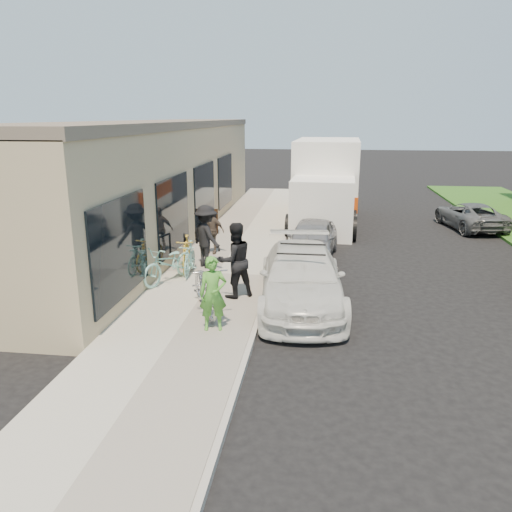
{
  "coord_description": "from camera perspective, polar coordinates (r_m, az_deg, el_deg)",
  "views": [
    {
      "loc": [
        0.84,
        -10.06,
        4.39
      ],
      "look_at": [
        -0.72,
        1.72,
        1.05
      ],
      "focal_mm": 35.0,
      "sensor_mm": 36.0,
      "label": 1
    }
  ],
  "objects": [
    {
      "name": "sandwich_board",
      "position": [
        18.66,
        -5.2,
        3.92
      ],
      "size": [
        0.62,
        0.63,
        0.88
      ],
      "rotation": [
        0.0,
        0.0,
        0.18
      ],
      "color": "black",
      "rests_on": "sidewalk"
    },
    {
      "name": "curb",
      "position": [
        13.82,
        1.82,
        -2.55
      ],
      "size": [
        0.12,
        34.0,
        0.13
      ],
      "primitive_type": "cube",
      "color": "#A49F96",
      "rests_on": "ground"
    },
    {
      "name": "cruiser_bike_b",
      "position": [
        13.34,
        -9.91,
        -0.81
      ],
      "size": [
        1.38,
        2.02,
        1.01
      ],
      "primitive_type": "imported",
      "rotation": [
        0.0,
        0.0,
        -0.41
      ],
      "color": "#8BCFC4",
      "rests_on": "sidewalk"
    },
    {
      "name": "sedan_silver",
      "position": [
        15.97,
        6.4,
        1.92
      ],
      "size": [
        1.82,
        3.74,
        1.23
      ],
      "primitive_type": "imported",
      "rotation": [
        0.0,
        0.0,
        -0.1
      ],
      "color": "gray",
      "rests_on": "ground"
    },
    {
      "name": "storefront",
      "position": [
        19.18,
        -11.12,
        8.62
      ],
      "size": [
        3.6,
        20.0,
        4.22
      ],
      "color": "tan",
      "rests_on": "ground"
    },
    {
      "name": "man_standing",
      "position": [
        11.93,
        -2.44,
        -0.49
      ],
      "size": [
        1.13,
        1.08,
        1.83
      ],
      "primitive_type": "imported",
      "rotation": [
        0.0,
        0.0,
        3.75
      ],
      "color": "black",
      "rests_on": "sidewalk"
    },
    {
      "name": "bike_rack",
      "position": [
        14.96,
        -8.12,
        1.11
      ],
      "size": [
        0.22,
        0.58,
        0.85
      ],
      "rotation": [
        0.0,
        0.0,
        0.3
      ],
      "color": "black",
      "rests_on": "sidewalk"
    },
    {
      "name": "bystander_a",
      "position": [
        14.4,
        -5.7,
        2.25
      ],
      "size": [
        1.32,
        1.29,
        1.82
      ],
      "primitive_type": "imported",
      "rotation": [
        0.0,
        0.0,
        2.4
      ],
      "color": "black",
      "rests_on": "sidewalk"
    },
    {
      "name": "ground",
      "position": [
        11.01,
        2.58,
        -7.83
      ],
      "size": [
        120.0,
        120.0,
        0.0
      ],
      "primitive_type": "plane",
      "color": "black",
      "rests_on": "ground"
    },
    {
      "name": "tandem_bike",
      "position": [
        11.23,
        -5.79,
        -3.53
      ],
      "size": [
        1.56,
        2.24,
        1.11
      ],
      "primitive_type": "imported",
      "rotation": [
        0.0,
        0.0,
        0.44
      ],
      "color": "silver",
      "rests_on": "sidewalk"
    },
    {
      "name": "woman_rider",
      "position": [
        10.16,
        -4.93,
        -4.31
      ],
      "size": [
        0.63,
        0.48,
        1.55
      ],
      "primitive_type": "imported",
      "rotation": [
        0.0,
        0.0,
        0.21
      ],
      "color": "#499531",
      "rests_on": "sidewalk"
    },
    {
      "name": "sidewalk",
      "position": [
        14.04,
        -4.49,
        -2.25
      ],
      "size": [
        3.0,
        34.0,
        0.15
      ],
      "primitive_type": "cube",
      "color": "#ACA89A",
      "rests_on": "ground"
    },
    {
      "name": "bystander_b",
      "position": [
        15.91,
        -5.19,
        2.87
      ],
      "size": [
        0.85,
        0.36,
        1.45
      ],
      "primitive_type": "imported",
      "rotation": [
        0.0,
        0.0,
        -0.0
      ],
      "color": "brown",
      "rests_on": "sidewalk"
    },
    {
      "name": "cruiser_bike_c",
      "position": [
        14.27,
        -7.97,
        0.28
      ],
      "size": [
        0.7,
        1.66,
        0.97
      ],
      "primitive_type": "imported",
      "rotation": [
        0.0,
        0.0,
        0.16
      ],
      "color": "gold",
      "rests_on": "sidewalk"
    },
    {
      "name": "moving_truck",
      "position": [
        21.55,
        8.0,
        7.9
      ],
      "size": [
        2.93,
        7.09,
        3.43
      ],
      "rotation": [
        0.0,
        0.0,
        -0.05
      ],
      "color": "white",
      "rests_on": "ground"
    },
    {
      "name": "cruiser_bike_a",
      "position": [
        13.92,
        -7.6,
        -0.25
      ],
      "size": [
        0.53,
        1.52,
        0.9
      ],
      "primitive_type": "imported",
      "rotation": [
        0.0,
        0.0,
        0.08
      ],
      "color": "#8BCFC4",
      "rests_on": "sidewalk"
    },
    {
      "name": "far_car_gray",
      "position": [
        21.89,
        23.26,
        4.26
      ],
      "size": [
        2.38,
        4.05,
        1.06
      ],
      "primitive_type": "imported",
      "rotation": [
        0.0,
        0.0,
        3.31
      ],
      "color": "#4F5254",
      "rests_on": "ground"
    },
    {
      "name": "sedan_white",
      "position": [
        11.89,
        5.21,
        -2.49
      ],
      "size": [
        2.3,
        4.91,
        1.43
      ],
      "rotation": [
        0.0,
        0.0,
        0.08
      ],
      "color": "silver",
      "rests_on": "ground"
    }
  ]
}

